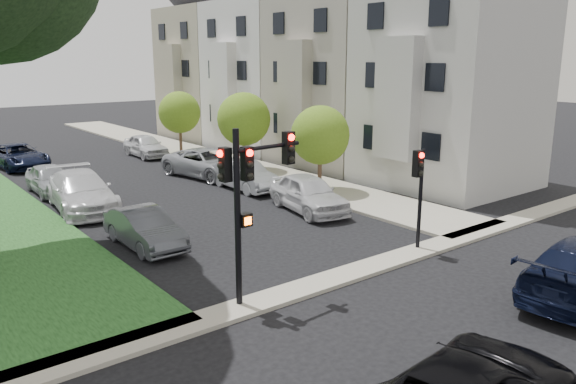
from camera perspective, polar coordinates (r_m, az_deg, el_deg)
ground at (r=15.81m, az=11.44°, el=-10.47°), size 140.00×140.00×0.00m
sidewalk_right at (r=38.26m, az=-9.65°, el=3.93°), size 3.50×44.00×0.12m
sidewalk_cross at (r=17.03m, az=6.30°, el=-8.24°), size 60.00×1.00×0.12m
house_a at (r=29.21m, az=16.30°, el=14.19°), size 7.70×7.55×15.97m
house_b at (r=34.18m, az=5.77°, el=14.49°), size 7.70×7.55×15.97m
house_c at (r=39.94m, az=-1.92°, el=14.42°), size 7.70×7.55×15.97m
house_d at (r=46.20m, az=-7.60°, el=14.20°), size 7.70×7.55×15.97m
small_tree_a at (r=26.49m, az=3.29°, el=5.79°), size 2.78×2.78×4.17m
small_tree_b at (r=31.56m, az=-4.52°, el=7.38°), size 2.98×2.98×4.46m
small_tree_c at (r=38.18m, az=-10.97°, el=7.94°), size 2.77×2.77×4.15m
traffic_signal_main at (r=14.16m, az=-4.03°, el=0.74°), size 2.29×0.59×4.68m
traffic_signal_secondary at (r=18.78m, az=13.17°, el=1.08°), size 0.43×0.35×3.46m
car_parked_0 at (r=23.57m, az=2.08°, el=-0.12°), size 2.67×4.85×1.56m
car_parked_1 at (r=27.53m, az=-4.44°, el=1.69°), size 1.50×4.28×1.41m
car_parked_2 at (r=30.62m, az=-8.12°, el=2.92°), size 3.50×5.87×1.53m
car_parked_3 at (r=37.72m, az=-14.26°, el=4.59°), size 1.78×4.27×1.44m
car_parked_5 at (r=19.80m, az=-14.38°, el=-3.60°), size 1.44×4.04×1.33m
car_parked_6 at (r=25.33m, az=-20.25°, el=0.05°), size 2.87×5.76×1.61m
car_parked_7 at (r=29.00m, az=-23.01°, el=1.22°), size 1.71×4.09×1.38m
car_parked_8 at (r=36.41m, az=-25.72°, el=3.31°), size 2.88×5.30×1.41m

